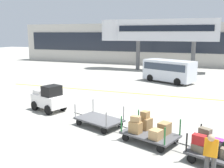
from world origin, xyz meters
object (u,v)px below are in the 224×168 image
baggage_handler (211,154)px  shuttle_van (169,69)px  baggage_cart_middle (149,129)px  baggage_cart_tail (219,150)px  baggage_cart_lead (99,120)px  baggage_tug (49,98)px

baggage_handler → shuttle_van: shuttle_van is taller
baggage_cart_middle → shuttle_van: shuttle_van is taller
baggage_cart_middle → baggage_cart_tail: 2.95m
baggage_handler → shuttle_van: bearing=103.1°
baggage_cart_middle → baggage_cart_lead: bearing=160.7°
baggage_cart_middle → baggage_cart_tail: bearing=-19.8°
baggage_cart_tail → baggage_handler: bearing=-103.7°
baggage_cart_lead → baggage_handler: (5.25, -3.20, 0.52)m
baggage_cart_middle → shuttle_van: 14.47m
baggage_cart_middle → baggage_handler: baggage_handler is taller
baggage_tug → baggage_cart_lead: (3.91, -1.41, -0.41)m
baggage_cart_tail → shuttle_van: bearing=105.1°
baggage_cart_tail → baggage_cart_lead: bearing=160.4°
baggage_tug → shuttle_van: (5.30, 12.00, 0.48)m
baggage_cart_lead → shuttle_van: 13.52m
baggage_tug → baggage_cart_middle: size_ratio=0.77×
baggage_handler → baggage_cart_lead: bearing=148.6°
baggage_cart_lead → baggage_cart_middle: bearing=-19.3°
baggage_tug → baggage_handler: 10.25m
baggage_cart_lead → baggage_cart_tail: (5.55, -1.97, 0.18)m
baggage_cart_tail → shuttle_van: 15.95m
baggage_cart_lead → baggage_cart_middle: 2.95m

